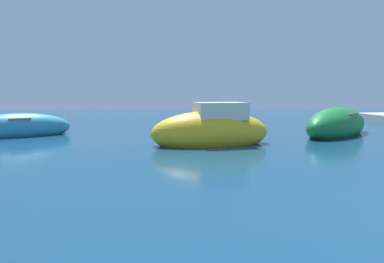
{
  "coord_description": "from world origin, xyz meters",
  "views": [
    {
      "loc": [
        -5.53,
        -4.51,
        2.06
      ],
      "look_at": [
        -3.95,
        11.42,
        0.3
      ],
      "focal_mm": 32.92,
      "sensor_mm": 36.0,
      "label": 1
    }
  ],
  "objects_px": {
    "moored_boat_2": "(19,128)",
    "moored_boat_4": "(220,123)",
    "moored_boat_0": "(212,130)",
    "moored_boat_3": "(337,125)"
  },
  "relations": [
    {
      "from": "moored_boat_0",
      "to": "moored_boat_4",
      "type": "height_order",
      "value": "moored_boat_0"
    },
    {
      "from": "moored_boat_0",
      "to": "moored_boat_4",
      "type": "xyz_separation_m",
      "value": [
        1.42,
        5.88,
        -0.2
      ]
    },
    {
      "from": "moored_boat_0",
      "to": "moored_boat_4",
      "type": "bearing_deg",
      "value": -112.09
    },
    {
      "from": "moored_boat_0",
      "to": "moored_boat_3",
      "type": "height_order",
      "value": "moored_boat_0"
    },
    {
      "from": "moored_boat_3",
      "to": "moored_boat_4",
      "type": "distance_m",
      "value": 6.15
    },
    {
      "from": "moored_boat_0",
      "to": "moored_boat_3",
      "type": "relative_size",
      "value": 0.88
    },
    {
      "from": "moored_boat_2",
      "to": "moored_boat_4",
      "type": "distance_m",
      "value": 10.43
    },
    {
      "from": "moored_boat_0",
      "to": "moored_boat_2",
      "type": "bearing_deg",
      "value": -31.05
    },
    {
      "from": "moored_boat_0",
      "to": "moored_boat_4",
      "type": "relative_size",
      "value": 1.37
    },
    {
      "from": "moored_boat_2",
      "to": "moored_boat_4",
      "type": "bearing_deg",
      "value": 165.52
    }
  ]
}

